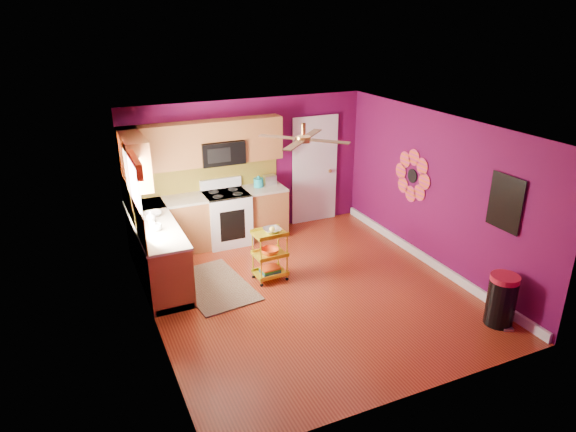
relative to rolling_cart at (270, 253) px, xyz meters
name	(u,v)px	position (x,y,z in m)	size (l,w,h in m)	color
ground	(307,291)	(0.37, -0.56, -0.46)	(5.00, 5.00, 0.00)	maroon
room_envelope	(311,188)	(0.40, -0.56, 1.17)	(4.54, 5.04, 2.52)	#5B0A3F
lower_cabinets	(188,234)	(-0.97, 1.26, -0.02)	(2.81, 2.31, 0.94)	brown
electric_range	(227,217)	(-0.18, 1.61, 0.03)	(0.76, 0.66, 1.13)	white
upper_cabinetry	(183,150)	(-0.87, 1.61, 1.34)	(2.80, 2.30, 1.26)	brown
left_window	(133,180)	(-1.85, 0.49, 1.28)	(0.08, 1.35, 1.08)	white
panel_door	(315,171)	(1.72, 1.91, 0.57)	(0.95, 0.11, 2.15)	white
right_wall_art	(451,187)	(2.60, -0.90, 0.99)	(0.04, 2.74, 1.04)	black
ceiling_fan	(303,138)	(0.37, -0.36, 1.83)	(1.01, 1.01, 0.26)	#BF8C3F
shag_rug	(215,286)	(-0.87, 0.14, -0.45)	(0.93, 1.52, 0.02)	black
rolling_cart	(270,253)	(0.00, 0.00, 0.00)	(0.51, 0.39, 0.89)	gold
trash_can	(501,300)	(2.33, -2.39, -0.10)	(0.50, 0.50, 0.72)	black
teal_kettle	(259,182)	(0.48, 1.71, 0.57)	(0.18, 0.18, 0.21)	teal
toaster	(270,180)	(0.71, 1.74, 0.57)	(0.22, 0.15, 0.18)	beige
soap_bottle_a	(152,224)	(-1.65, 0.51, 0.57)	(0.08, 0.08, 0.18)	#EA3F72
soap_bottle_b	(151,216)	(-1.62, 0.81, 0.58)	(0.15, 0.15, 0.19)	white
counter_dish	(153,214)	(-1.54, 1.05, 0.51)	(0.26, 0.26, 0.06)	white
counter_cup	(157,227)	(-1.59, 0.45, 0.53)	(0.13, 0.13, 0.10)	white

